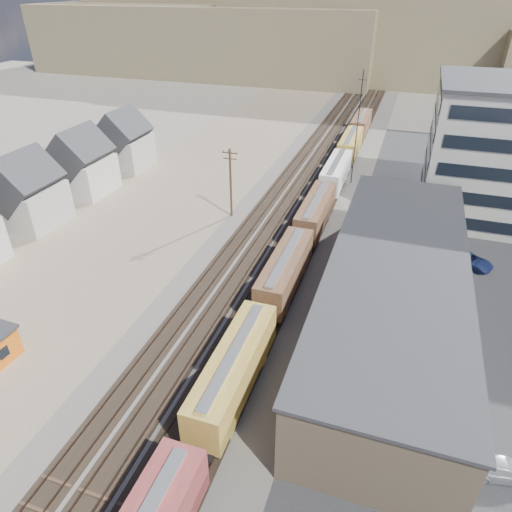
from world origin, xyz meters
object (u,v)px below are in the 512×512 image
(freight_train, at_px, (302,238))
(utility_pole_north, at_px, (231,182))
(parked_car_silver, at_px, (501,469))
(parked_car_blue, at_px, (469,260))

(freight_train, distance_m, utility_pole_north, 14.91)
(utility_pole_north, bearing_deg, freight_train, -33.22)
(freight_train, height_order, utility_pole_north, utility_pole_north)
(freight_train, relative_size, parked_car_silver, 24.34)
(parked_car_silver, distance_m, parked_car_blue, 28.37)
(utility_pole_north, bearing_deg, parked_car_silver, -44.67)
(parked_car_blue, bearing_deg, parked_car_silver, -151.26)
(utility_pole_north, xyz_separation_m, parked_car_silver, (32.17, -31.79, -4.58))
(utility_pole_north, height_order, parked_car_silver, utility_pole_north)
(freight_train, bearing_deg, utility_pole_north, 146.78)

